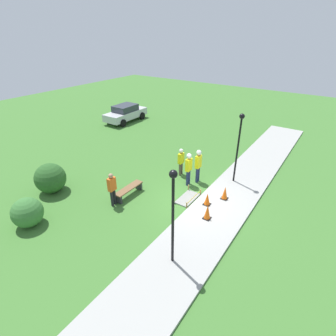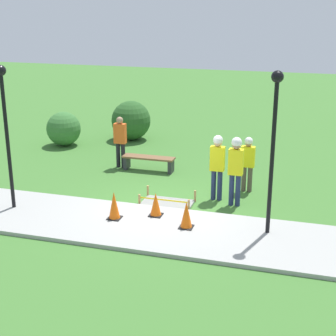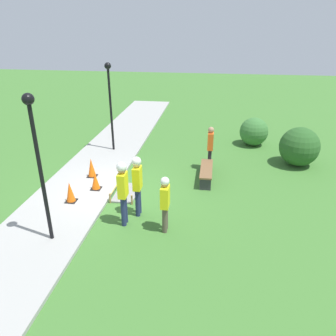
% 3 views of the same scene
% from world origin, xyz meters
% --- Properties ---
extents(ground_plane, '(60.00, 60.00, 0.00)m').
position_xyz_m(ground_plane, '(0.00, 0.00, 0.00)').
color(ground_plane, '#3D702D').
extents(sidewalk, '(28.00, 2.62, 0.10)m').
position_xyz_m(sidewalk, '(0.00, -1.31, 0.05)').
color(sidewalk, '#9E9E99').
rests_on(sidewalk, ground_plane).
extents(wet_concrete_patch, '(1.46, 0.78, 0.34)m').
position_xyz_m(wet_concrete_patch, '(-0.00, 0.46, 0.04)').
color(wet_concrete_patch, gray).
rests_on(wet_concrete_patch, ground_plane).
extents(traffic_cone_near_patch, '(0.34, 0.34, 0.73)m').
position_xyz_m(traffic_cone_near_patch, '(-0.96, -1.12, 0.46)').
color(traffic_cone_near_patch, black).
rests_on(traffic_cone_near_patch, sidewalk).
extents(traffic_cone_far_patch, '(0.34, 0.34, 0.63)m').
position_xyz_m(traffic_cone_far_patch, '(-0.00, -0.63, 0.41)').
color(traffic_cone_far_patch, black).
rests_on(traffic_cone_far_patch, sidewalk).
extents(traffic_cone_sidewalk_edge, '(0.34, 0.34, 0.68)m').
position_xyz_m(traffic_cone_sidewalk_edge, '(0.95, -1.14, 0.44)').
color(traffic_cone_sidewalk_edge, black).
rests_on(traffic_cone_sidewalk_edge, sidewalk).
extents(park_bench, '(1.76, 0.44, 0.49)m').
position_xyz_m(park_bench, '(-1.46, 3.14, 0.35)').
color(park_bench, '#2D2D33').
rests_on(park_bench, ground_plane).
extents(worker_supervisor, '(0.40, 0.28, 1.96)m').
position_xyz_m(worker_supervisor, '(1.81, 0.89, 1.20)').
color(worker_supervisor, navy).
rests_on(worker_supervisor, ground_plane).
extents(worker_assistant, '(0.40, 0.24, 1.67)m').
position_xyz_m(worker_assistant, '(1.98, 2.11, 0.98)').
color(worker_assistant, brown).
rests_on(worker_assistant, ground_plane).
extents(worker_trainee, '(0.40, 0.28, 1.91)m').
position_xyz_m(worker_trainee, '(1.25, 1.17, 1.16)').
color(worker_trainee, navy).
rests_on(worker_trainee, ground_plane).
extents(bystander_in_orange_shirt, '(0.40, 0.23, 1.76)m').
position_xyz_m(bystander_in_orange_shirt, '(-2.49, 3.22, 1.00)').
color(bystander_in_orange_shirt, black).
rests_on(bystander_in_orange_shirt, ground_plane).
extents(lamppost_near, '(0.28, 0.28, 3.89)m').
position_xyz_m(lamppost_near, '(2.91, -0.84, 2.65)').
color(lamppost_near, black).
rests_on(lamppost_near, sidewalk).
extents(lamppost_far, '(0.28, 0.28, 3.82)m').
position_xyz_m(lamppost_far, '(-3.88, -1.17, 2.61)').
color(lamppost_far, black).
rests_on(lamppost_far, sidewalk).
extents(shrub_rounded_near, '(1.33, 1.33, 1.33)m').
position_xyz_m(shrub_rounded_near, '(-5.67, 5.23, 0.67)').
color(shrub_rounded_near, '#387033').
rests_on(shrub_rounded_near, ground_plane).
extents(shrub_rounded_mid, '(1.60, 1.60, 1.60)m').
position_xyz_m(shrub_rounded_mid, '(-3.45, 6.81, 0.80)').
color(shrub_rounded_mid, '#285623').
rests_on(shrub_rounded_mid, ground_plane).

